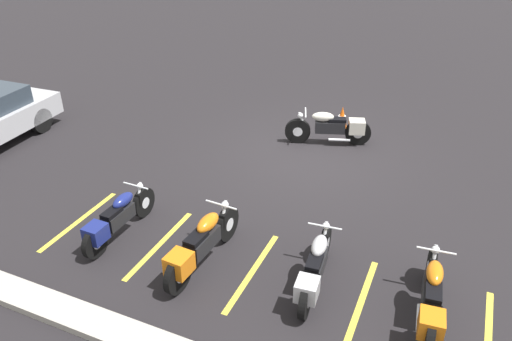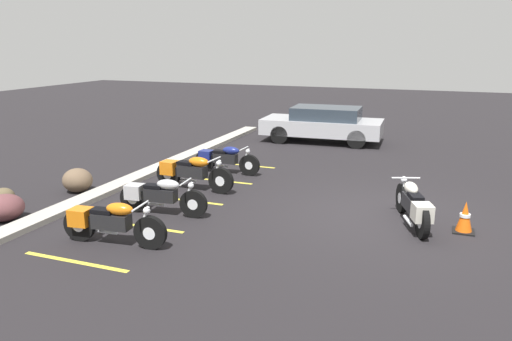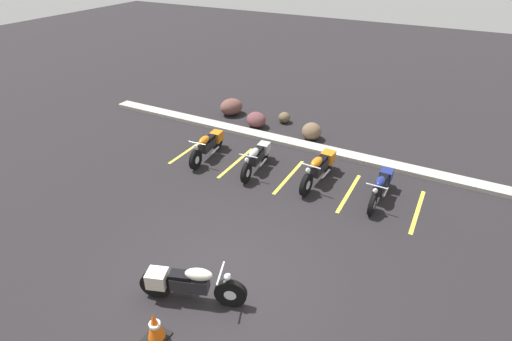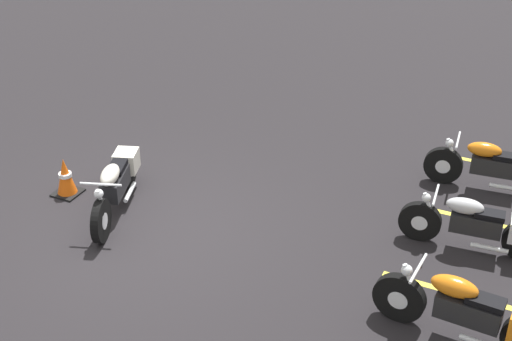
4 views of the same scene
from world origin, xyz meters
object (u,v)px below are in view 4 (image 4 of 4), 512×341
at_px(motorcycle_cream_featured, 117,182).
at_px(parked_bike_2, 474,313).
at_px(traffic_cone, 66,178).
at_px(parked_bike_1, 480,225).
at_px(parked_bike_0, 498,167).

relative_size(motorcycle_cream_featured, parked_bike_2, 0.94).
bearing_deg(traffic_cone, parked_bike_1, 101.27).
xyz_separation_m(motorcycle_cream_featured, parked_bike_2, (0.69, 5.36, 0.01)).
bearing_deg(parked_bike_1, parked_bike_0, -94.15).
distance_m(motorcycle_cream_featured, parked_bike_0, 5.85).
distance_m(parked_bike_1, traffic_cone, 6.19).
height_order(motorcycle_cream_featured, parked_bike_0, motorcycle_cream_featured).
xyz_separation_m(parked_bike_0, parked_bike_2, (3.62, 0.29, 0.02)).
relative_size(parked_bike_2, traffic_cone, 3.49).
bearing_deg(traffic_cone, parked_bike_2, 83.86).
bearing_deg(parked_bike_1, motorcycle_cream_featured, 7.89).
xyz_separation_m(motorcycle_cream_featured, parked_bike_0, (-2.93, 5.07, -0.01)).
distance_m(parked_bike_0, parked_bike_2, 3.63).
height_order(motorcycle_cream_featured, parked_bike_1, motorcycle_cream_featured).
bearing_deg(traffic_cone, motorcycle_cream_featured, 90.78).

